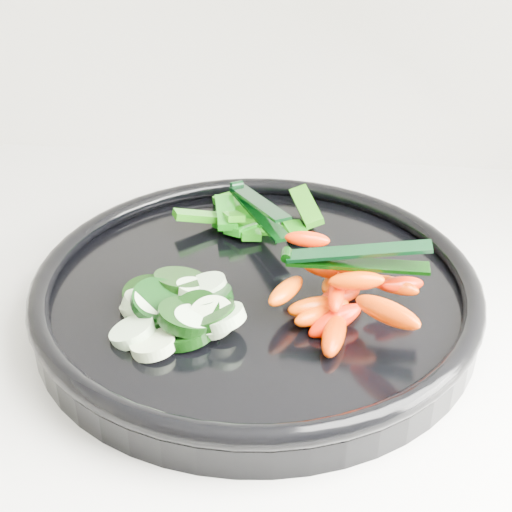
# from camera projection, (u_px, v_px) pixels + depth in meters

# --- Properties ---
(veggie_tray) EXTENTS (0.48, 0.48, 0.04)m
(veggie_tray) POSITION_uv_depth(u_px,v_px,m) (256.00, 291.00, 0.60)
(veggie_tray) COLOR black
(veggie_tray) RESTS_ON counter
(cucumber_pile) EXTENTS (0.12, 0.12, 0.04)m
(cucumber_pile) POSITION_uv_depth(u_px,v_px,m) (176.00, 305.00, 0.56)
(cucumber_pile) COLOR black
(cucumber_pile) RESTS_ON veggie_tray
(carrot_pile) EXTENTS (0.13, 0.15, 0.06)m
(carrot_pile) POSITION_uv_depth(u_px,v_px,m) (342.00, 292.00, 0.56)
(carrot_pile) COLOR #EE1B00
(carrot_pile) RESTS_ON veggie_tray
(pepper_pile) EXTENTS (0.14, 0.09, 0.03)m
(pepper_pile) POSITION_uv_depth(u_px,v_px,m) (248.00, 219.00, 0.69)
(pepper_pile) COLOR #0B740B
(pepper_pile) RESTS_ON veggie_tray
(tong_carrot) EXTENTS (0.11, 0.02, 0.02)m
(tong_carrot) POSITION_uv_depth(u_px,v_px,m) (353.00, 258.00, 0.55)
(tong_carrot) COLOR black
(tong_carrot) RESTS_ON carrot_pile
(tong_pepper) EXTENTS (0.07, 0.11, 0.02)m
(tong_pepper) POSITION_uv_depth(u_px,v_px,m) (257.00, 206.00, 0.67)
(tong_pepper) COLOR black
(tong_pepper) RESTS_ON pepper_pile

